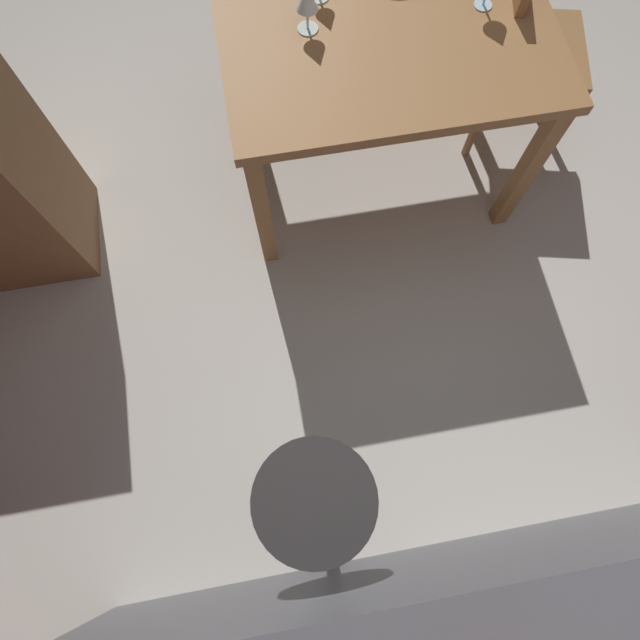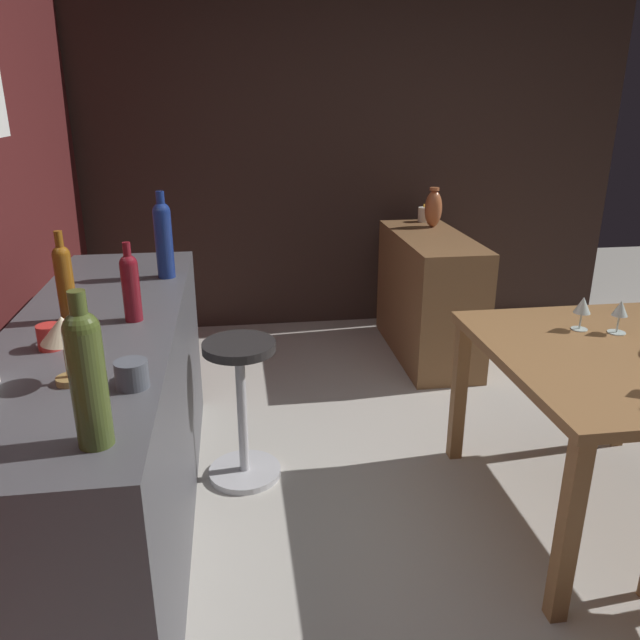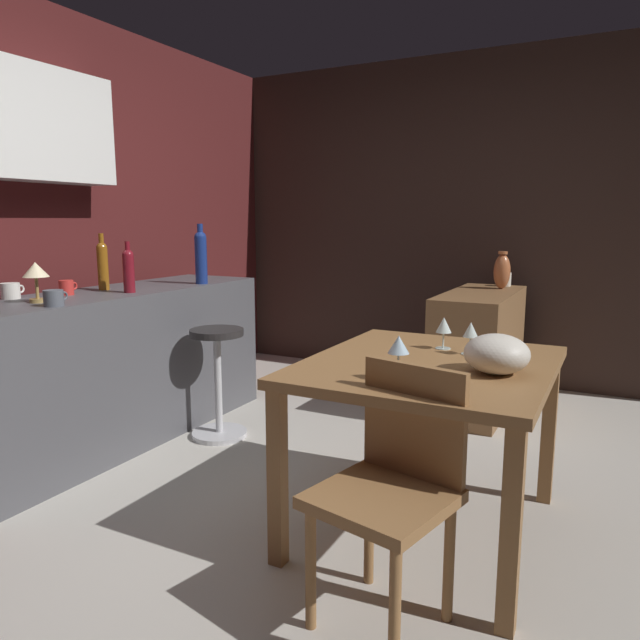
{
  "view_description": "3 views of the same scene",
  "coord_description": "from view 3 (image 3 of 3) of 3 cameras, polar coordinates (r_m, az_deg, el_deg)",
  "views": [
    {
      "loc": [
        0.46,
        1.0,
        2.04
      ],
      "look_at": [
        0.39,
        0.6,
        0.87
      ],
      "focal_mm": 29.36,
      "sensor_mm": 36.0,
      "label": 1
    },
    {
      "loc": [
        -2.03,
        1.0,
        1.68
      ],
      "look_at": [
        0.44,
        0.65,
        0.77
      ],
      "focal_mm": 34.83,
      "sensor_mm": 36.0,
      "label": 2
    },
    {
      "loc": [
        -2.3,
        -1.12,
        1.31
      ],
      "look_at": [
        0.72,
        0.44,
        0.73
      ],
      "focal_mm": 33.05,
      "sensor_mm": 36.0,
      "label": 3
    }
  ],
  "objects": [
    {
      "name": "ground_plane",
      "position": [
        2.88,
        1.16,
        -17.44
      ],
      "size": [
        9.0,
        9.0,
        0.0
      ],
      "primitive_type": "plane",
      "color": "#B7B2A8"
    },
    {
      "name": "cup_slate",
      "position": [
        3.11,
        -24.37,
        1.95
      ],
      "size": [
        0.13,
        0.09,
        0.08
      ],
      "color": "#515660",
      "rests_on": "kitchen_counter"
    },
    {
      "name": "wall_side_right",
      "position": [
        5.05,
        11.06,
        9.39
      ],
      "size": [
        0.1,
        4.4,
        2.6
      ],
      "primitive_type": "cube",
      "color": "#33231E",
      "rests_on": "ground_plane"
    },
    {
      "name": "sideboard_cabinet",
      "position": [
        4.26,
        15.08,
        -2.88
      ],
      "size": [
        1.1,
        0.44,
        0.82
      ],
      "primitive_type": "cube",
      "color": "brown",
      "rests_on": "ground_plane"
    },
    {
      "name": "wine_glass_left",
      "position": [
        2.68,
        11.89,
        -0.58
      ],
      "size": [
        0.07,
        0.07,
        0.14
      ],
      "color": "silver",
      "rests_on": "dining_table"
    },
    {
      "name": "counter_lamp",
      "position": [
        3.27,
        -25.82,
        4.13
      ],
      "size": [
        0.13,
        0.13,
        0.2
      ],
      "color": "#A58447",
      "rests_on": "kitchen_counter"
    },
    {
      "name": "pillar_candle_tall",
      "position": [
        4.62,
        17.53,
        3.78
      ],
      "size": [
        0.08,
        0.08,
        0.13
      ],
      "color": "white",
      "rests_on": "sideboard_cabinet"
    },
    {
      "name": "wine_bottle_cobalt",
      "position": [
        3.9,
        -11.46,
        6.19
      ],
      "size": [
        0.08,
        0.08,
        0.39
      ],
      "color": "navy",
      "rests_on": "kitchen_counter"
    },
    {
      "name": "cup_red",
      "position": [
        3.55,
        -23.32,
        2.9
      ],
      "size": [
        0.11,
        0.08,
        0.08
      ],
      "color": "red",
      "rests_on": "kitchen_counter"
    },
    {
      "name": "cup_white",
      "position": [
        3.5,
        -27.77,
        2.51
      ],
      "size": [
        0.13,
        0.09,
        0.08
      ],
      "color": "white",
      "rests_on": "kitchen_counter"
    },
    {
      "name": "wine_bottle_amber",
      "position": [
        3.71,
        -20.3,
        5.14
      ],
      "size": [
        0.06,
        0.06,
        0.33
      ],
      "color": "#8C5114",
      "rests_on": "kitchen_counter"
    },
    {
      "name": "wine_glass_center",
      "position": [
        2.12,
        7.62,
        -2.51
      ],
      "size": [
        0.08,
        0.08,
        0.16
      ],
      "color": "silver",
      "rests_on": "dining_table"
    },
    {
      "name": "bar_stool",
      "position": [
        3.62,
        -9.85,
        -5.73
      ],
      "size": [
        0.34,
        0.34,
        0.67
      ],
      "color": "#262323",
      "rests_on": "ground_plane"
    },
    {
      "name": "dining_table",
      "position": [
        2.48,
        10.51,
        -5.99
      ],
      "size": [
        1.11,
        0.95,
        0.74
      ],
      "color": "olive",
      "rests_on": "ground_plane"
    },
    {
      "name": "wall_kitchen_back",
      "position": [
        3.9,
        -28.22,
        10.05
      ],
      "size": [
        5.2,
        0.33,
        2.6
      ],
      "color": "#4C1919",
      "rests_on": "ground_plane"
    },
    {
      "name": "chair_near_window",
      "position": [
        1.99,
        7.08,
        -15.35
      ],
      "size": [
        0.48,
        0.48,
        0.84
      ],
      "color": "olive",
      "rests_on": "ground_plane"
    },
    {
      "name": "vase_copper",
      "position": [
        4.42,
        17.21,
        4.54
      ],
      "size": [
        0.12,
        0.12,
        0.27
      ],
      "color": "#B26038",
      "rests_on": "sideboard_cabinet"
    },
    {
      "name": "kitchen_counter",
      "position": [
        3.72,
        -19.18,
        -4.24
      ],
      "size": [
        2.1,
        0.6,
        0.9
      ],
      "primitive_type": "cube",
      "color": "#4C4C51",
      "rests_on": "ground_plane"
    },
    {
      "name": "wine_bottle_ruby",
      "position": [
        3.53,
        -18.05,
        4.74
      ],
      "size": [
        0.06,
        0.06,
        0.29
      ],
      "color": "maroon",
      "rests_on": "kitchen_counter"
    },
    {
      "name": "wine_glass_right",
      "position": [
        2.59,
        14.38,
        -1.09
      ],
      "size": [
        0.07,
        0.07,
        0.14
      ],
      "color": "silver",
      "rests_on": "dining_table"
    },
    {
      "name": "fruit_bowl",
      "position": [
        2.31,
        16.73,
        -3.16
      ],
      "size": [
        0.24,
        0.24,
        0.15
      ],
      "primitive_type": "ellipsoid",
      "color": "beige",
      "rests_on": "dining_table"
    }
  ]
}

